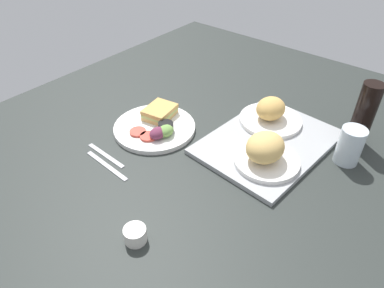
% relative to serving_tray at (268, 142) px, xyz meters
% --- Properties ---
extents(ground_plane, '(1.90, 1.50, 0.03)m').
position_rel_serving_tray_xyz_m(ground_plane, '(0.18, -0.19, -0.02)').
color(ground_plane, '#282D2B').
extents(serving_tray, '(0.47, 0.36, 0.02)m').
position_rel_serving_tray_xyz_m(serving_tray, '(0.00, 0.00, 0.00)').
color(serving_tray, '#9EA0A3').
rests_on(serving_tray, ground_plane).
extents(bread_plate_near, '(0.22, 0.22, 0.09)m').
position_rel_serving_tray_xyz_m(bread_plate_near, '(-0.10, -0.05, 0.04)').
color(bread_plate_near, white).
rests_on(bread_plate_near, serving_tray).
extents(bread_plate_far, '(0.20, 0.20, 0.10)m').
position_rel_serving_tray_xyz_m(bread_plate_far, '(0.10, 0.04, 0.05)').
color(bread_plate_far, white).
rests_on(bread_plate_far, serving_tray).
extents(plate_with_salad, '(0.28, 0.28, 0.05)m').
position_rel_serving_tray_xyz_m(plate_with_salad, '(0.17, -0.34, 0.01)').
color(plate_with_salad, white).
rests_on(plate_with_salad, ground_plane).
extents(drinking_glass, '(0.07, 0.07, 0.12)m').
position_rel_serving_tray_xyz_m(drinking_glass, '(-0.08, 0.23, 0.05)').
color(drinking_glass, silver).
rests_on(drinking_glass, ground_plane).
extents(soda_bottle, '(0.06, 0.06, 0.22)m').
position_rel_serving_tray_xyz_m(soda_bottle, '(-0.19, 0.22, 0.10)').
color(soda_bottle, black).
rests_on(soda_bottle, ground_plane).
extents(espresso_cup, '(0.06, 0.06, 0.04)m').
position_rel_serving_tray_xyz_m(espresso_cup, '(0.54, -0.06, 0.01)').
color(espresso_cup, silver).
rests_on(espresso_cup, ground_plane).
extents(fork, '(0.02, 0.17, 0.01)m').
position_rel_serving_tray_xyz_m(fork, '(0.38, -0.37, -0.01)').
color(fork, '#B7B7BC').
rests_on(fork, ground_plane).
extents(knife, '(0.02, 0.19, 0.01)m').
position_rel_serving_tray_xyz_m(knife, '(0.41, -0.33, -0.01)').
color(knife, '#B7B7BC').
rests_on(knife, ground_plane).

